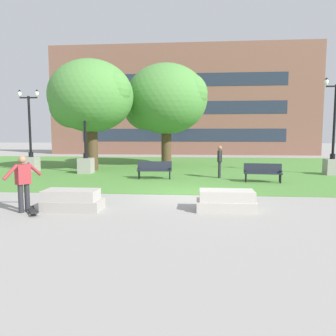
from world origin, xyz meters
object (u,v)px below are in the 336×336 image
concrete_block_left (226,201)px  park_bench_near_left (155,169)px  skateboard (33,211)px  person_bystander_near_lawn (220,160)px  lamp_post_right (31,155)px  concrete_block_center (72,200)px  lamp_post_left (333,156)px  lamp_post_center (86,156)px  person_skateboarder (23,180)px  park_bench_near_right (263,171)px

concrete_block_left → park_bench_near_left: size_ratio=0.98×
skateboard → person_bystander_near_lawn: 10.35m
park_bench_near_left → lamp_post_right: size_ratio=0.36×
concrete_block_center → lamp_post_right: (-6.45, 9.81, 0.73)m
park_bench_near_left → lamp_post_left: 10.28m
concrete_block_center → concrete_block_left: bearing=3.9°
concrete_block_left → skateboard: size_ratio=1.89×
skateboard → lamp_post_right: size_ratio=0.19×
lamp_post_right → park_bench_near_left: bearing=-18.3°
concrete_block_left → lamp_post_right: lamp_post_right is taller
skateboard → lamp_post_center: lamp_post_center is taller
lamp_post_center → person_bystander_near_lawn: size_ratio=2.88×
lamp_post_center → person_bystander_near_lawn: (7.78, -1.37, -0.04)m
concrete_block_center → person_skateboarder: bearing=-163.6°
park_bench_near_left → lamp_post_left: lamp_post_left is taller
person_skateboarder → lamp_post_right: size_ratio=0.34×
lamp_post_center → person_bystander_near_lawn: bearing=-10.0°
park_bench_near_left → concrete_block_left: bearing=-65.5°
concrete_block_left → person_bystander_near_lawn: 7.48m
lamp_post_right → lamp_post_left: size_ratio=0.92×
concrete_block_left → person_bystander_near_lawn: person_bystander_near_lawn is taller
lamp_post_center → concrete_block_left: bearing=-49.7°
park_bench_near_left → person_bystander_near_lawn: person_bystander_near_lawn is taller
concrete_block_left → skateboard: bearing=-171.2°
lamp_post_left → concrete_block_left: bearing=-126.1°
person_bystander_near_lawn → person_skateboarder: bearing=-128.2°
concrete_block_left → park_bench_near_right: (2.29, 6.08, 0.23)m
person_skateboarder → park_bench_near_right: 10.81m
park_bench_near_left → park_bench_near_right: size_ratio=1.00×
skateboard → lamp_post_right: 11.76m
lamp_post_center → lamp_post_right: 3.80m
concrete_block_left → park_bench_near_right: park_bench_near_right is taller
concrete_block_center → park_bench_near_left: park_bench_near_left is taller
lamp_post_right → concrete_block_left: bearing=-40.2°
concrete_block_center → lamp_post_center: 9.55m
concrete_block_left → lamp_post_center: lamp_post_center is taller
park_bench_near_right → lamp_post_right: size_ratio=0.37×
person_bystander_near_lawn → lamp_post_right: bearing=169.9°
skateboard → lamp_post_center: size_ratio=0.19×
concrete_block_center → park_bench_near_left: (1.66, 7.13, 0.23)m
skateboard → concrete_block_left: bearing=8.8°
person_bystander_near_lawn → lamp_post_left: bearing=16.5°
park_bench_near_left → lamp_post_center: bearing=155.4°
concrete_block_center → person_bystander_near_lawn: (5.07, 7.76, 0.68)m
concrete_block_left → person_bystander_near_lawn: size_ratio=1.05×
concrete_block_center → person_bystander_near_lawn: bearing=56.9°
park_bench_near_right → lamp_post_right: bearing=165.8°
lamp_post_center → lamp_post_right: size_ratio=0.98×
park_bench_near_right → person_bystander_near_lawn: size_ratio=1.08×
concrete_block_center → person_skateboarder: 1.55m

